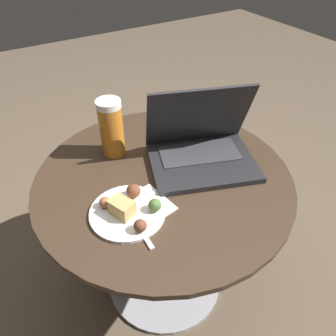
% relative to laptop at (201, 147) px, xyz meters
% --- Properties ---
extents(ground_plane, '(6.00, 6.00, 0.00)m').
position_rel_laptop_xyz_m(ground_plane, '(-0.14, -0.01, -0.60)').
color(ground_plane, brown).
extents(table, '(0.76, 0.76, 0.55)m').
position_rel_laptop_xyz_m(table, '(-0.14, -0.01, -0.20)').
color(table, '#9E9EA3').
rests_on(table, ground_plane).
extents(napkin, '(0.19, 0.15, 0.00)m').
position_rel_laptop_xyz_m(napkin, '(-0.27, -0.10, -0.05)').
color(napkin, white).
rests_on(napkin, table).
extents(laptop, '(0.38, 0.33, 0.24)m').
position_rel_laptop_xyz_m(laptop, '(0.00, 0.00, 0.00)').
color(laptop, '#232326').
rests_on(laptop, table).
extents(beer_glass, '(0.07, 0.07, 0.18)m').
position_rel_laptop_xyz_m(beer_glass, '(-0.21, 0.17, 0.04)').
color(beer_glass, '#C6701E').
rests_on(beer_glass, table).
extents(snack_plate, '(0.20, 0.20, 0.05)m').
position_rel_laptop_xyz_m(snack_plate, '(-0.29, -0.09, -0.03)').
color(snack_plate, white).
rests_on(snack_plate, table).
extents(fork, '(0.03, 0.17, 0.00)m').
position_rel_laptop_xyz_m(fork, '(-0.29, -0.12, -0.05)').
color(fork, '#B2B2B7').
rests_on(fork, table).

